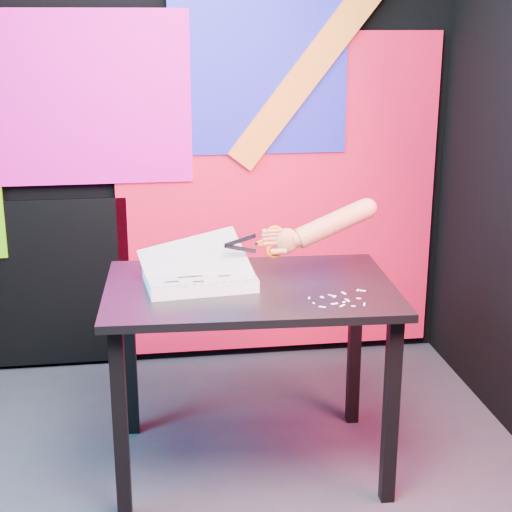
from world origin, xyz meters
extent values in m
cube|color=black|center=(0.00, 1.50, 1.35)|extent=(3.00, 0.01, 2.70)
cube|color=black|center=(0.00, -1.50, 1.35)|extent=(3.00, 0.01, 2.70)
cube|color=red|center=(0.65, 1.47, 0.85)|extent=(1.60, 0.02, 1.60)
cube|color=#241FC7|center=(0.55, 1.46, 1.45)|extent=(0.85, 0.02, 0.75)
cube|color=#EE099D|center=(-0.25, 1.45, 1.35)|extent=(0.95, 0.02, 0.80)
cube|color=orange|center=(0.85, 1.44, 1.55)|extent=(0.91, 0.02, 1.11)
cube|color=black|center=(-0.12, 0.17, 0.36)|extent=(0.05, 0.05, 0.72)
cube|color=black|center=(-0.10, 0.76, 0.36)|extent=(0.05, 0.05, 0.72)
cube|color=black|center=(0.83, 0.12, 0.36)|extent=(0.05, 0.05, 0.72)
cube|color=black|center=(0.86, 0.72, 0.36)|extent=(0.05, 0.05, 0.72)
cube|color=black|center=(0.37, 0.44, 0.73)|extent=(1.11, 0.76, 0.03)
cube|color=silver|center=(0.18, 0.48, 0.77)|extent=(0.42, 0.33, 0.05)
cube|color=silver|center=(0.18, 0.48, 0.80)|extent=(0.42, 0.33, 0.00)
cube|color=silver|center=(0.18, 0.48, 0.80)|extent=(0.42, 0.31, 0.12)
cube|color=silver|center=(0.17, 0.49, 0.83)|extent=(0.44, 0.30, 0.21)
cylinder|color=black|center=(0.02, 0.33, 0.80)|extent=(0.01, 0.01, 0.00)
cylinder|color=black|center=(0.04, 0.33, 0.80)|extent=(0.01, 0.01, 0.00)
cylinder|color=black|center=(0.07, 0.33, 0.80)|extent=(0.01, 0.01, 0.00)
cylinder|color=black|center=(0.10, 0.34, 0.80)|extent=(0.01, 0.01, 0.00)
cylinder|color=black|center=(0.13, 0.34, 0.80)|extent=(0.01, 0.01, 0.00)
cylinder|color=black|center=(0.15, 0.34, 0.80)|extent=(0.01, 0.01, 0.00)
cylinder|color=black|center=(0.18, 0.34, 0.80)|extent=(0.01, 0.01, 0.00)
cylinder|color=black|center=(0.21, 0.35, 0.80)|extent=(0.01, 0.01, 0.00)
cylinder|color=black|center=(0.23, 0.35, 0.80)|extent=(0.01, 0.01, 0.00)
cylinder|color=black|center=(0.26, 0.35, 0.80)|extent=(0.01, 0.01, 0.00)
cylinder|color=black|center=(0.29, 0.36, 0.80)|extent=(0.01, 0.01, 0.00)
cylinder|color=black|center=(0.32, 0.36, 0.80)|extent=(0.01, 0.01, 0.00)
cylinder|color=black|center=(0.34, 0.36, 0.80)|extent=(0.01, 0.01, 0.00)
cylinder|color=black|center=(0.37, 0.36, 0.80)|extent=(0.01, 0.01, 0.00)
cylinder|color=black|center=(-0.01, 0.59, 0.80)|extent=(0.01, 0.01, 0.00)
cylinder|color=black|center=(0.02, 0.59, 0.80)|extent=(0.01, 0.01, 0.00)
cylinder|color=black|center=(0.04, 0.60, 0.80)|extent=(0.01, 0.01, 0.00)
cylinder|color=black|center=(0.07, 0.60, 0.80)|extent=(0.01, 0.01, 0.00)
cylinder|color=black|center=(0.10, 0.60, 0.80)|extent=(0.01, 0.01, 0.00)
cylinder|color=black|center=(0.13, 0.60, 0.80)|extent=(0.01, 0.01, 0.00)
cylinder|color=black|center=(0.15, 0.61, 0.80)|extent=(0.01, 0.01, 0.00)
cylinder|color=black|center=(0.18, 0.61, 0.80)|extent=(0.01, 0.01, 0.00)
cylinder|color=black|center=(0.21, 0.61, 0.80)|extent=(0.01, 0.01, 0.00)
cylinder|color=black|center=(0.23, 0.62, 0.80)|extent=(0.01, 0.01, 0.00)
cylinder|color=black|center=(0.26, 0.62, 0.80)|extent=(0.01, 0.01, 0.00)
cylinder|color=black|center=(0.29, 0.62, 0.80)|extent=(0.01, 0.01, 0.00)
cylinder|color=black|center=(0.32, 0.62, 0.80)|extent=(0.01, 0.01, 0.00)
cylinder|color=black|center=(0.34, 0.63, 0.80)|extent=(0.01, 0.01, 0.00)
cube|color=black|center=(0.08, 0.52, 0.80)|extent=(0.07, 0.02, 0.00)
cube|color=black|center=(0.20, 0.51, 0.80)|extent=(0.05, 0.02, 0.00)
cube|color=black|center=(0.14, 0.43, 0.80)|extent=(0.09, 0.02, 0.00)
cube|color=black|center=(0.27, 0.42, 0.80)|extent=(0.04, 0.02, 0.00)
cube|color=black|center=(0.08, 0.38, 0.80)|extent=(0.05, 0.02, 0.00)
cube|color=black|center=(0.22, 0.56, 0.80)|extent=(0.06, 0.02, 0.00)
cube|color=black|center=(0.17, 0.37, 0.80)|extent=(0.04, 0.02, 0.00)
cube|color=#9496A9|center=(0.34, 0.48, 0.91)|extent=(0.12, 0.02, 0.05)
cube|color=#9496A9|center=(0.34, 0.48, 0.88)|extent=(0.12, 0.02, 0.05)
cylinder|color=#9496A9|center=(0.40, 0.49, 0.90)|extent=(0.01, 0.01, 0.01)
cube|color=#F97100|center=(0.42, 0.49, 0.89)|extent=(0.05, 0.02, 0.02)
cube|color=#F97100|center=(0.42, 0.49, 0.91)|extent=(0.05, 0.02, 0.02)
torus|color=#F97100|center=(0.47, 0.50, 0.93)|extent=(0.07, 0.02, 0.07)
torus|color=#F97100|center=(0.47, 0.50, 0.87)|extent=(0.07, 0.02, 0.07)
ellipsoid|color=#BB7548|center=(0.52, 0.51, 0.90)|extent=(0.10, 0.06, 0.10)
cylinder|color=#BB7548|center=(0.47, 0.50, 0.89)|extent=(0.08, 0.03, 0.02)
cylinder|color=#BB7548|center=(0.47, 0.50, 0.91)|extent=(0.07, 0.03, 0.02)
cylinder|color=#BB7548|center=(0.47, 0.50, 0.93)|extent=(0.06, 0.03, 0.02)
cylinder|color=#BB7548|center=(0.47, 0.50, 0.94)|extent=(0.06, 0.03, 0.02)
cylinder|color=#BB7548|center=(0.48, 0.49, 0.86)|extent=(0.06, 0.03, 0.03)
cylinder|color=#BB7548|center=(0.56, 0.51, 0.90)|extent=(0.06, 0.07, 0.07)
cylinder|color=#BB7548|center=(0.70, 0.53, 0.95)|extent=(0.31, 0.12, 0.18)
sphere|color=#BB7548|center=(0.84, 0.55, 1.01)|extent=(0.07, 0.07, 0.07)
cube|color=white|center=(0.75, 0.33, 0.75)|extent=(0.01, 0.02, 0.00)
cube|color=white|center=(0.58, 0.18, 0.75)|extent=(0.03, 0.02, 0.00)
cube|color=white|center=(0.56, 0.27, 0.75)|extent=(0.01, 0.02, 0.00)
cube|color=white|center=(0.68, 0.24, 0.75)|extent=(0.01, 0.02, 0.00)
cube|color=white|center=(0.64, 0.29, 0.75)|extent=(0.02, 0.02, 0.00)
cube|color=white|center=(0.69, 0.23, 0.75)|extent=(0.01, 0.02, 0.00)
cube|color=white|center=(0.63, 0.20, 0.75)|extent=(0.03, 0.01, 0.00)
cube|color=white|center=(0.73, 0.24, 0.75)|extent=(0.02, 0.01, 0.00)
cube|color=white|center=(0.56, 0.22, 0.75)|extent=(0.01, 0.02, 0.00)
cube|color=white|center=(0.60, 0.28, 0.75)|extent=(0.01, 0.02, 0.00)
cube|color=white|center=(0.65, 0.28, 0.75)|extent=(0.02, 0.02, 0.00)
cube|color=white|center=(0.73, 0.18, 0.75)|extent=(0.01, 0.03, 0.00)
cube|color=white|center=(0.69, 0.17, 0.75)|extent=(0.01, 0.01, 0.00)
cube|color=white|center=(0.77, 0.32, 0.75)|extent=(0.02, 0.02, 0.00)
cube|color=white|center=(0.69, 0.31, 0.75)|extent=(0.02, 0.03, 0.00)
cube|color=white|center=(0.65, 0.18, 0.75)|extent=(0.02, 0.02, 0.00)
cube|color=white|center=(0.67, 0.22, 0.75)|extent=(0.01, 0.02, 0.00)
camera|label=1|loc=(-0.01, -2.30, 1.70)|focal=55.00mm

